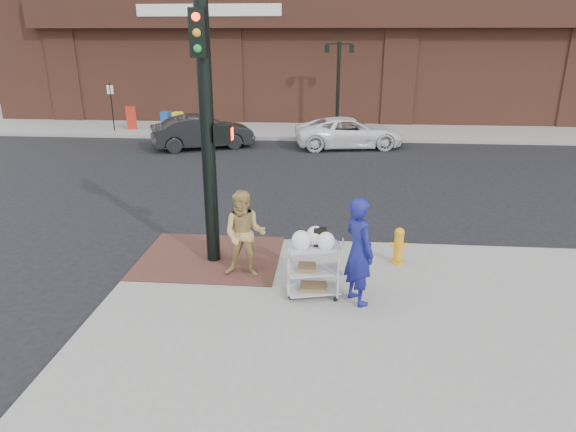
# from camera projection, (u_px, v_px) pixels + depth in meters

# --- Properties ---
(ground) EXTENTS (220.00, 220.00, 0.00)m
(ground) POSITION_uv_depth(u_px,v_px,m) (231.00, 285.00, 9.58)
(ground) COLOR black
(ground) RESTS_ON ground
(sidewalk_far) EXTENTS (65.00, 36.00, 0.15)m
(sidewalk_far) POSITION_uv_depth(u_px,v_px,m) (476.00, 96.00, 38.60)
(sidewalk_far) COLOR gray
(sidewalk_far) RESTS_ON ground
(brick_curb_ramp) EXTENTS (2.80, 2.40, 0.01)m
(brick_curb_ramp) POSITION_uv_depth(u_px,v_px,m) (210.00, 257.00, 10.42)
(brick_curb_ramp) COLOR #4F2F25
(brick_curb_ramp) RESTS_ON sidewalk_near
(lamp_post) EXTENTS (1.32, 0.22, 4.00)m
(lamp_post) POSITION_uv_depth(u_px,v_px,m) (338.00, 77.00, 23.58)
(lamp_post) COLOR black
(lamp_post) RESTS_ON sidewalk_far
(parking_sign) EXTENTS (0.05, 0.05, 2.20)m
(parking_sign) POSITION_uv_depth(u_px,v_px,m) (112.00, 107.00, 23.95)
(parking_sign) COLOR black
(parking_sign) RESTS_ON sidewalk_far
(traffic_signal_pole) EXTENTS (0.61, 0.51, 5.00)m
(traffic_signal_pole) POSITION_uv_depth(u_px,v_px,m) (208.00, 127.00, 9.40)
(traffic_signal_pole) COLOR black
(traffic_signal_pole) RESTS_ON sidewalk_near
(woman_blue) EXTENTS (0.73, 0.80, 1.84)m
(woman_blue) POSITION_uv_depth(u_px,v_px,m) (359.00, 251.00, 8.40)
(woman_blue) COLOR navy
(woman_blue) RESTS_ON sidewalk_near
(pedestrian_tan) EXTENTS (0.81, 0.63, 1.64)m
(pedestrian_tan) POSITION_uv_depth(u_px,v_px,m) (245.00, 234.00, 9.39)
(pedestrian_tan) COLOR tan
(pedestrian_tan) RESTS_ON sidewalk_near
(sedan_dark) EXTENTS (4.34, 2.94, 1.35)m
(sedan_dark) POSITION_uv_depth(u_px,v_px,m) (203.00, 132.00, 20.99)
(sedan_dark) COLOR black
(sedan_dark) RESTS_ON ground
(minivan_white) EXTENTS (4.75, 2.80, 1.24)m
(minivan_white) POSITION_uv_depth(u_px,v_px,m) (349.00, 133.00, 21.17)
(minivan_white) COLOR white
(minivan_white) RESTS_ON ground
(utility_cart) EXTENTS (0.98, 0.69, 1.23)m
(utility_cart) POSITION_uv_depth(u_px,v_px,m) (314.00, 266.00, 8.72)
(utility_cart) COLOR #B0B0B6
(utility_cart) RESTS_ON sidewalk_near
(fire_hydrant) EXTENTS (0.35, 0.25, 0.75)m
(fire_hydrant) POSITION_uv_depth(u_px,v_px,m) (399.00, 245.00, 10.03)
(fire_hydrant) COLOR orange
(fire_hydrant) RESTS_ON sidewalk_near
(newsbox_red) EXTENTS (0.56, 0.54, 1.07)m
(newsbox_red) POSITION_uv_depth(u_px,v_px,m) (131.00, 118.00, 24.61)
(newsbox_red) COLOR red
(newsbox_red) RESTS_ON sidewalk_far
(newsbox_yellow) EXTENTS (0.50, 0.48, 0.94)m
(newsbox_yellow) POSITION_uv_depth(u_px,v_px,m) (178.00, 122.00, 23.73)
(newsbox_yellow) COLOR yellow
(newsbox_yellow) RESTS_ON sidewalk_far
(newsbox_blue) EXTENTS (0.42, 0.39, 0.91)m
(newsbox_blue) POSITION_uv_depth(u_px,v_px,m) (166.00, 121.00, 24.06)
(newsbox_blue) COLOR #194AA8
(newsbox_blue) RESTS_ON sidewalk_far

